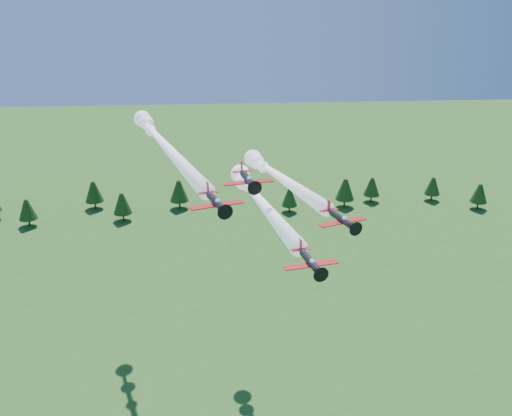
{
  "coord_description": "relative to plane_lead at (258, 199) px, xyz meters",
  "views": [
    {
      "loc": [
        -8.73,
        -78.15,
        77.14
      ],
      "look_at": [
        -2.92,
        0.0,
        45.58
      ],
      "focal_mm": 40.0,
      "sensor_mm": 36.0,
      "label": 1
    }
  ],
  "objects": [
    {
      "name": "plane_lead",
      "position": [
        0.0,
        0.0,
        0.0
      ],
      "size": [
        13.62,
        43.29,
        3.7
      ],
      "rotation": [
        0.0,
        0.0,
        0.21
      ],
      "color": "black",
      "rests_on": "ground"
    },
    {
      "name": "treeline",
      "position": [
        -7.84,
        97.21,
        -35.47
      ],
      "size": [
        177.89,
        20.67,
        11.36
      ],
      "color": "#382314",
      "rests_on": "ground"
    },
    {
      "name": "plane_left",
      "position": [
        -17.3,
        15.7,
        6.05
      ],
      "size": [
        22.42,
        59.4,
        3.7
      ],
      "rotation": [
        0.0,
        0.0,
        0.3
      ],
      "color": "black",
      "rests_on": "ground"
    },
    {
      "name": "plane_slot",
      "position": [
        -2.14,
        -5.28,
        5.39
      ],
      "size": [
        8.34,
        9.14,
        2.91
      ],
      "rotation": [
        0.0,
        0.0,
        0.19
      ],
      "color": "black",
      "rests_on": "ground"
    },
    {
      "name": "plane_right",
      "position": [
        4.49,
        11.19,
        0.4
      ],
      "size": [
        17.82,
        40.3,
        3.7
      ],
      "rotation": [
        0.0,
        0.0,
        0.33
      ],
      "color": "black",
      "rests_on": "ground"
    }
  ]
}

